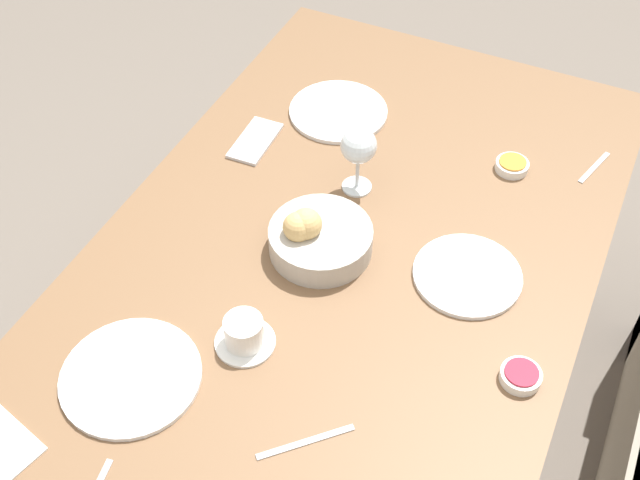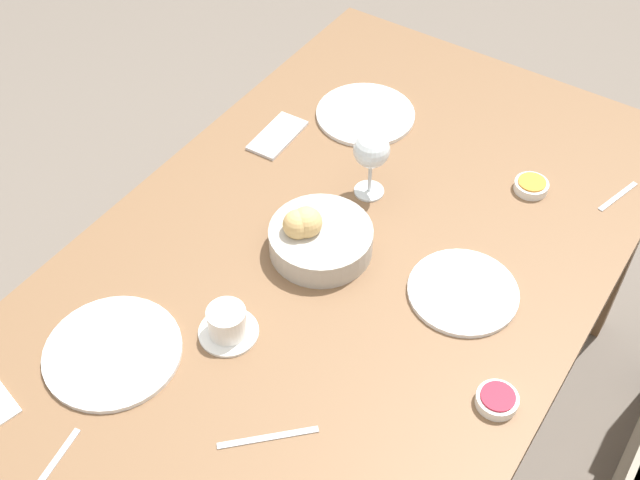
% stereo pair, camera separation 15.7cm
% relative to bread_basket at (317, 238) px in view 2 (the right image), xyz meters
% --- Properties ---
extents(ground_plane, '(10.00, 10.00, 0.00)m').
position_rel_bread_basket_xyz_m(ground_plane, '(-0.01, 0.05, -0.77)').
color(ground_plane, '#6B6056').
extents(dining_table, '(1.58, 0.95, 0.73)m').
position_rel_bread_basket_xyz_m(dining_table, '(-0.01, 0.05, -0.12)').
color(dining_table, brown).
rests_on(dining_table, ground_plane).
extents(bread_basket, '(0.21, 0.21, 0.11)m').
position_rel_bread_basket_xyz_m(bread_basket, '(0.00, 0.00, 0.00)').
color(bread_basket, '#B2ADA3').
rests_on(bread_basket, dining_table).
extents(plate_near_left, '(0.23, 0.23, 0.01)m').
position_rel_bread_basket_xyz_m(plate_near_left, '(-0.41, -0.14, -0.03)').
color(plate_near_left, white).
rests_on(plate_near_left, dining_table).
extents(plate_near_right, '(0.25, 0.25, 0.01)m').
position_rel_bread_basket_xyz_m(plate_near_right, '(0.41, -0.16, -0.03)').
color(plate_near_right, white).
rests_on(plate_near_right, dining_table).
extents(plate_far_center, '(0.21, 0.21, 0.01)m').
position_rel_bread_basket_xyz_m(plate_far_center, '(-0.06, 0.29, -0.03)').
color(plate_far_center, white).
rests_on(plate_far_center, dining_table).
extents(wine_glass, '(0.08, 0.08, 0.16)m').
position_rel_bread_basket_xyz_m(wine_glass, '(-0.20, -0.00, 0.08)').
color(wine_glass, silver).
rests_on(wine_glass, dining_table).
extents(coffee_cup, '(0.11, 0.11, 0.06)m').
position_rel_bread_basket_xyz_m(coffee_cup, '(0.26, -0.02, -0.01)').
color(coffee_cup, white).
rests_on(coffee_cup, dining_table).
extents(jam_bowl_berry, '(0.07, 0.07, 0.02)m').
position_rel_bread_basket_xyz_m(jam_bowl_berry, '(0.12, 0.45, -0.02)').
color(jam_bowl_berry, white).
rests_on(jam_bowl_berry, dining_table).
extents(jam_bowl_honey, '(0.07, 0.07, 0.02)m').
position_rel_bread_basket_xyz_m(jam_bowl_honey, '(-0.40, 0.28, -0.02)').
color(jam_bowl_honey, white).
rests_on(jam_bowl_honey, dining_table).
extents(fork_silver, '(0.13, 0.13, 0.00)m').
position_rel_bread_basket_xyz_m(fork_silver, '(0.39, 0.16, -0.03)').
color(fork_silver, '#B7B7BC').
rests_on(fork_silver, dining_table).
extents(knife_silver, '(0.17, 0.04, 0.00)m').
position_rel_bread_basket_xyz_m(knife_silver, '(0.63, -0.09, -0.03)').
color(knife_silver, '#B7B7BC').
rests_on(knife_silver, dining_table).
extents(spoon_coffee, '(0.12, 0.05, 0.00)m').
position_rel_bread_basket_xyz_m(spoon_coffee, '(-0.48, 0.45, -0.03)').
color(spoon_coffee, '#B7B7BC').
rests_on(spoon_coffee, dining_table).
extents(cell_phone, '(0.15, 0.08, 0.01)m').
position_rel_bread_basket_xyz_m(cell_phone, '(-0.24, -0.27, -0.03)').
color(cell_phone, silver).
rests_on(cell_phone, dining_table).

